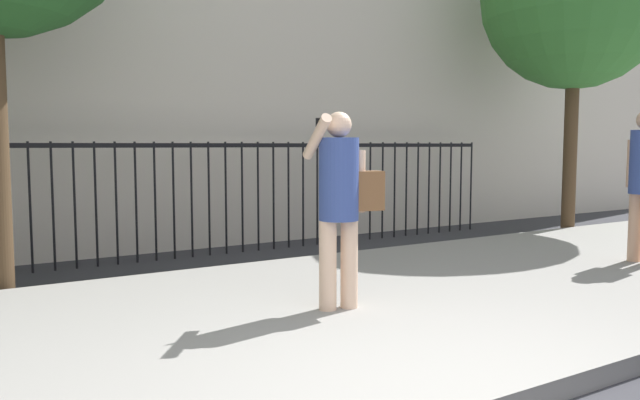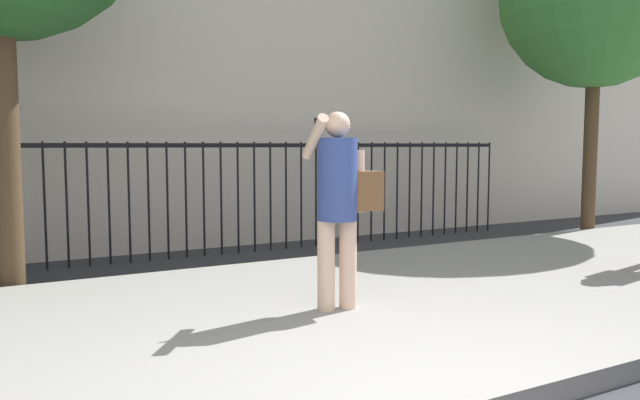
{
  "view_description": "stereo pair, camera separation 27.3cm",
  "coord_description": "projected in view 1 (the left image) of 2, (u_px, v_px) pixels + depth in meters",
  "views": [
    {
      "loc": [
        -2.43,
        -2.34,
        1.56
      ],
      "look_at": [
        0.52,
        2.37,
        1.07
      ],
      "focal_mm": 35.16,
      "sensor_mm": 36.0,
      "label": 1
    },
    {
      "loc": [
        -2.19,
        -2.48,
        1.56
      ],
      "look_at": [
        0.52,
        2.37,
        1.07
      ],
      "focal_mm": 35.16,
      "sensor_mm": 36.0,
      "label": 2
    }
  ],
  "objects": [
    {
      "name": "sidewalk",
      "position": [
        278.0,
        322.0,
        5.24
      ],
      "size": [
        28.0,
        4.4,
        0.15
      ],
      "primitive_type": "cube",
      "color": "gray",
      "rests_on": "ground"
    },
    {
      "name": "iron_fence",
      "position": [
        145.0,
        185.0,
        8.28
      ],
      "size": [
        12.03,
        0.04,
        1.6
      ],
      "color": "black",
      "rests_on": "ground"
    },
    {
      "name": "pedestrian_on_phone",
      "position": [
        342.0,
        195.0,
        5.32
      ],
      "size": [
        0.69,
        0.5,
        1.69
      ],
      "color": "beige",
      "rests_on": "sidewalk"
    }
  ]
}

